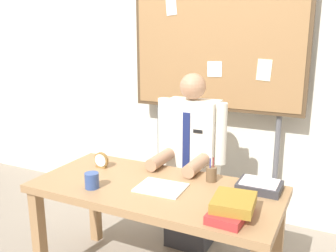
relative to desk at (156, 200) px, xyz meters
The scene contains 10 objects.
back_wall 1.48m from the desk, 90.00° to the left, with size 6.40×0.08×2.70m, color silver.
desk is the anchor object (origin of this frame).
person 0.59m from the desk, 90.00° to the left, with size 0.55×0.56×1.38m.
bulletin_board 1.47m from the desk, 90.00° to the left, with size 1.51×0.09×2.28m.
book_stack 0.59m from the desk, 17.46° to the right, with size 0.24×0.31×0.10m.
open_notebook 0.11m from the desk, 21.90° to the right, with size 0.29×0.23×0.01m, color white.
desk_clock 0.54m from the desk, 166.23° to the left, with size 0.11×0.04×0.11m.
coffee_mug 0.42m from the desk, 149.57° to the right, with size 0.09×0.09×0.10m, color #334C8C.
pen_holder 0.40m from the desk, 38.36° to the left, with size 0.07×0.07×0.16m.
paper_tray 0.65m from the desk, 20.31° to the left, with size 0.26×0.20×0.06m.
Camera 1 is at (1.01, -1.90, 1.65)m, focal length 39.18 mm.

